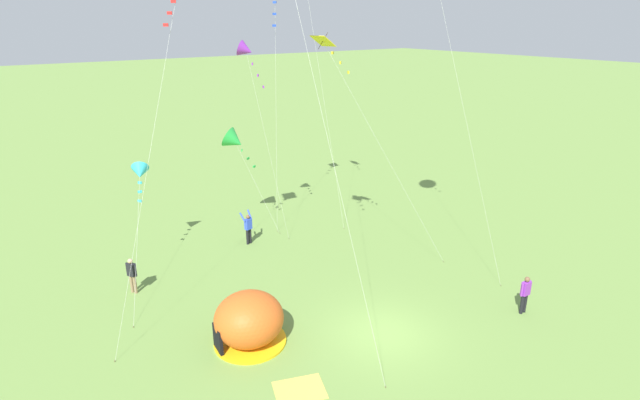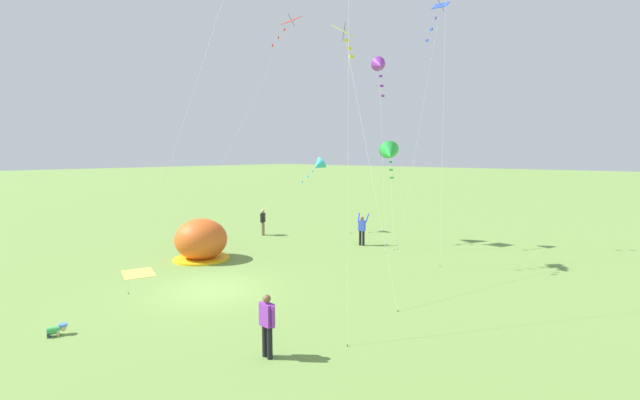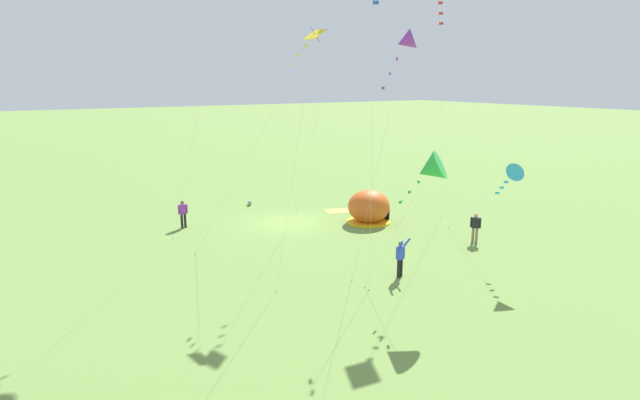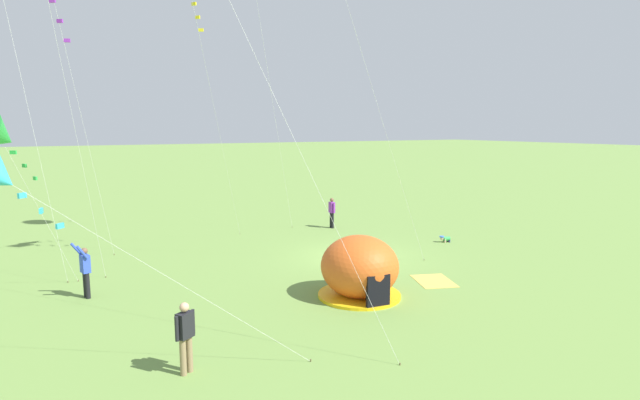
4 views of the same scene
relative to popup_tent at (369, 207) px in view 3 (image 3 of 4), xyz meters
name	(u,v)px [view 3 (image 3 of 4)]	position (x,y,z in m)	size (l,w,h in m)	color
ground_plane	(287,223)	(4.55, -2.62, -1.00)	(300.00, 300.00, 0.00)	olive
popup_tent	(369,207)	(0.00, 0.00, 0.00)	(2.81, 2.81, 2.10)	#D8591E
picnic_blanket	(338,211)	(0.08, -3.37, -0.99)	(1.70, 1.30, 0.01)	gold
toddler_crawling	(250,203)	(4.69, -8.14, -0.82)	(0.35, 0.55, 0.32)	green
person_near_tent	(183,213)	(10.48, -4.98, -0.03)	(0.59, 0.26, 1.72)	black
person_with_toddler	(475,226)	(-2.53, 6.46, -0.03)	(0.40, 0.52, 1.72)	#8C7251
person_arms_raised	(400,257)	(4.30, 8.12, 0.00)	(0.69, 0.57, 1.89)	black
kite_green	(430,169)	(4.80, 10.22, 4.42)	(2.54, 2.89, 6.17)	silver
kite_cyan	(512,175)	(-0.67, 9.92, 3.60)	(3.37, 6.94, 5.15)	silver
kite_purple	(405,42)	(4.98, 8.68, 9.36)	(2.09, 1.99, 10.88)	silver
kite_yellow	(310,43)	(6.44, 3.62, 9.58)	(5.64, 4.12, 11.31)	silver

